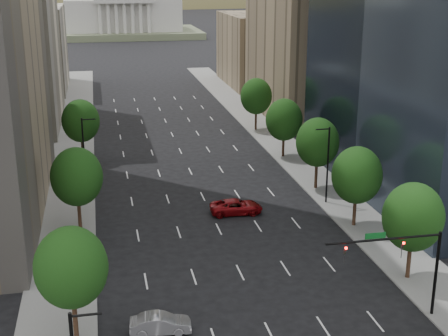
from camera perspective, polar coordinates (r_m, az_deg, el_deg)
sidewalk_left at (r=74.17m, az=-13.84°, el=-3.27°), size 6.00×200.00×0.15m
sidewalk_right at (r=78.79m, az=9.26°, el=-1.74°), size 6.00×200.00×0.15m
midrise_cream_left at (r=113.58m, az=-18.68°, el=12.46°), size 14.00×30.00×35.00m
filler_left at (r=147.06m, az=-16.88°, el=10.23°), size 14.00×26.00×18.00m
parking_tan_right at (r=115.87m, az=7.14°, el=12.06°), size 14.00×30.00×30.00m
filler_right at (r=148.12m, az=2.98°, el=10.60°), size 14.00×26.00×16.00m
tree_right_1 at (r=55.79m, az=16.65°, el=-4.26°), size 5.20×5.20×8.75m
tree_right_2 at (r=65.98m, az=11.87°, el=-0.64°), size 5.20×5.20×8.61m
tree_right_3 at (r=76.59m, az=8.42°, el=2.30°), size 5.20×5.20×8.89m
tree_right_4 at (r=89.58m, az=5.42°, el=4.35°), size 5.20×5.20×8.46m
tree_right_5 at (r=104.59m, az=2.91°, el=6.46°), size 5.20×5.20×8.75m
tree_left_0 at (r=46.10m, az=-13.60°, el=-8.71°), size 5.20×5.20×8.75m
tree_left_1 at (r=64.62m, az=-13.12°, el=-0.78°), size 5.20×5.20×8.97m
tree_left_2 at (r=89.77m, az=-12.77°, el=4.16°), size 5.20×5.20×8.68m
streetlight_rn at (r=72.18m, az=9.28°, el=0.45°), size 1.70×0.20×9.00m
streetlight_ln at (r=77.37m, az=-12.45°, el=1.42°), size 1.70×0.20×9.00m
traffic_signal at (r=49.61m, az=16.21°, el=-7.72°), size 9.12×0.40×7.38m
capitol at (r=259.99m, az=-9.10°, el=13.50°), size 60.00×40.00×35.20m
foothills at (r=613.90m, az=-7.16°, el=11.43°), size 720.00×413.00×263.00m
car_silver at (r=48.25m, az=-5.74°, el=-13.77°), size 4.64×1.96×1.49m
car_red_far at (r=69.55m, az=1.11°, el=-3.50°), size 5.88×2.87×1.61m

